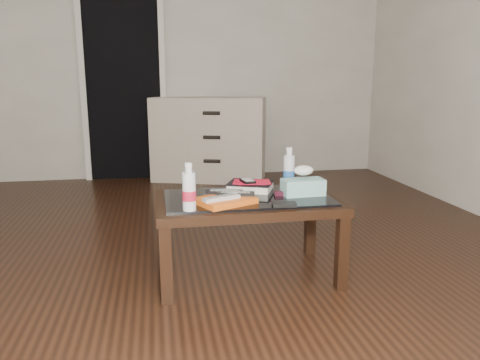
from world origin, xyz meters
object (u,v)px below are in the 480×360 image
object	(u,v)px
coffee_table	(247,208)
water_bottle_right	(289,167)
dresser	(209,139)
tissue_box	(303,187)
textbook	(250,186)
water_bottle_left	(189,187)

from	to	relation	value
coffee_table	water_bottle_right	bearing A→B (deg)	33.26
coffee_table	dresser	distance (m)	2.61
dresser	tissue_box	bearing A→B (deg)	-67.76
textbook	water_bottle_left	bearing A→B (deg)	-112.61
tissue_box	dresser	bearing A→B (deg)	91.79
dresser	tissue_box	world-z (taller)	dresser
water_bottle_right	tissue_box	size ratio (longest dim) A/B	1.03
textbook	water_bottle_left	size ratio (longest dim) A/B	1.05
dresser	textbook	xyz separation A→B (m)	(-0.04, -2.46, 0.03)
coffee_table	tissue_box	size ratio (longest dim) A/B	4.35
dresser	water_bottle_right	size ratio (longest dim) A/B	5.44
tissue_box	coffee_table	bearing A→B (deg)	173.49
coffee_table	water_bottle_right	world-z (taller)	water_bottle_right
coffee_table	textbook	distance (m)	0.18
textbook	water_bottle_right	distance (m)	0.27
water_bottle_right	tissue_box	world-z (taller)	water_bottle_right
water_bottle_right	textbook	bearing A→B (deg)	-170.19
water_bottle_right	water_bottle_left	bearing A→B (deg)	-147.01
dresser	water_bottle_right	world-z (taller)	dresser
dresser	textbook	bearing A→B (deg)	-73.60
coffee_table	tissue_box	distance (m)	0.33
water_bottle_right	tissue_box	xyz separation A→B (m)	(0.02, -0.21, -0.07)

